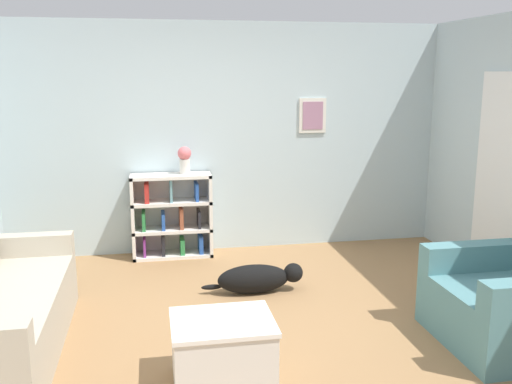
# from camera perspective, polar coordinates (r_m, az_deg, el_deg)

# --- Properties ---
(ground_plane) EXTENTS (14.00, 14.00, 0.00)m
(ground_plane) POSITION_cam_1_polar(r_m,az_deg,el_deg) (4.78, 0.90, -13.41)
(ground_plane) COLOR #997047
(wall_back) EXTENTS (5.60, 0.13, 2.60)m
(wall_back) POSITION_cam_1_polar(r_m,az_deg,el_deg) (6.58, -2.93, 5.40)
(wall_back) COLOR silver
(wall_back) RESTS_ON ground_plane
(bookshelf) EXTENTS (0.89, 0.33, 0.94)m
(bookshelf) POSITION_cam_1_polar(r_m,az_deg,el_deg) (6.47, -8.41, -2.44)
(bookshelf) COLOR silver
(bookshelf) RESTS_ON ground_plane
(coffee_table) EXTENTS (0.68, 0.55, 0.45)m
(coffee_table) POSITION_cam_1_polar(r_m,az_deg,el_deg) (3.93, -3.35, -15.45)
(coffee_table) COLOR silver
(coffee_table) RESTS_ON ground_plane
(dog) EXTENTS (0.97, 0.25, 0.27)m
(dog) POSITION_cam_1_polar(r_m,az_deg,el_deg) (5.43, 0.17, -8.62)
(dog) COLOR black
(dog) RESTS_ON ground_plane
(vase) EXTENTS (0.15, 0.15, 0.31)m
(vase) POSITION_cam_1_polar(r_m,az_deg,el_deg) (6.33, -7.16, 3.33)
(vase) COLOR silver
(vase) RESTS_ON bookshelf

